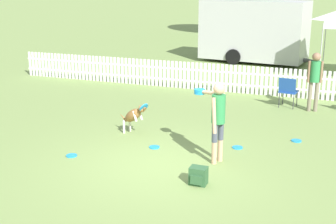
{
  "coord_description": "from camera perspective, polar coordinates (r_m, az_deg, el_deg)",
  "views": [
    {
      "loc": [
        3.25,
        -8.34,
        3.73
      ],
      "look_at": [
        -0.28,
        1.11,
        0.81
      ],
      "focal_mm": 50.0,
      "sensor_mm": 36.0,
      "label": 1
    }
  ],
  "objects": [
    {
      "name": "frisbee_near_handler",
      "position": [
        11.45,
        15.38,
        -3.4
      ],
      "size": [
        0.24,
        0.24,
        0.02
      ],
      "color": "#1E8CD8",
      "rests_on": "ground_plane"
    },
    {
      "name": "equipment_trailer",
      "position": [
        21.63,
        10.47,
        9.79
      ],
      "size": [
        5.47,
        2.63,
        2.74
      ],
      "rotation": [
        0.0,
        0.0,
        -0.12
      ],
      "color": "#B7B7B7",
      "rests_on": "ground_plane"
    },
    {
      "name": "backpack_on_grass",
      "position": [
        8.79,
        3.72,
        -7.79
      ],
      "size": [
        0.32,
        0.27,
        0.34
      ],
      "color": "#2D5633",
      "rests_on": "ground_plane"
    },
    {
      "name": "handler_person",
      "position": [
        9.58,
        5.96,
        -0.05
      ],
      "size": [
        0.86,
        0.94,
        1.69
      ],
      "rotation": [
        0.0,
        0.0,
        1.16
      ],
      "color": "tan",
      "rests_on": "ground_plane"
    },
    {
      "name": "picket_fence",
      "position": [
        15.74,
        8.18,
        4.02
      ],
      "size": [
        16.46,
        0.04,
        0.93
      ],
      "color": "white",
      "rests_on": "ground_plane"
    },
    {
      "name": "spectator_standing",
      "position": [
        13.89,
        17.46,
        4.21
      ],
      "size": [
        0.41,
        0.27,
        1.7
      ],
      "rotation": [
        0.0,
        0.0,
        3.32
      ],
      "color": "#7A705B",
      "rests_on": "ground_plane"
    },
    {
      "name": "frisbee_far_scatter",
      "position": [
        10.73,
        8.46,
        -4.3
      ],
      "size": [
        0.24,
        0.24,
        0.02
      ],
      "color": "#1E8CD8",
      "rests_on": "ground_plane"
    },
    {
      "name": "ground_plane",
      "position": [
        9.7,
        -0.72,
        -6.47
      ],
      "size": [
        240.0,
        240.0,
        0.0
      ],
      "primitive_type": "plane",
      "color": "olive"
    },
    {
      "name": "leaping_dog",
      "position": [
        11.38,
        -4.18,
        -0.37
      ],
      "size": [
        0.96,
        0.55,
        0.87
      ],
      "rotation": [
        0.0,
        0.0,
        -1.98
      ],
      "color": "olive",
      "rests_on": "ground_plane"
    },
    {
      "name": "frisbee_near_dog",
      "position": [
        10.64,
        -1.67,
        -4.31
      ],
      "size": [
        0.24,
        0.24,
        0.02
      ],
      "color": "#1E8CD8",
      "rests_on": "ground_plane"
    },
    {
      "name": "frisbee_midfield",
      "position": [
        10.36,
        -11.67,
        -5.23
      ],
      "size": [
        0.24,
        0.24,
        0.02
      ],
      "color": "#1E8CD8",
      "rests_on": "ground_plane"
    },
    {
      "name": "folding_chair_blue_left",
      "position": [
        14.18,
        14.42,
        2.66
      ],
      "size": [
        0.56,
        0.58,
        0.91
      ],
      "rotation": [
        0.0,
        0.0,
        3.0
      ],
      "color": "#333338",
      "rests_on": "ground_plane"
    }
  ]
}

